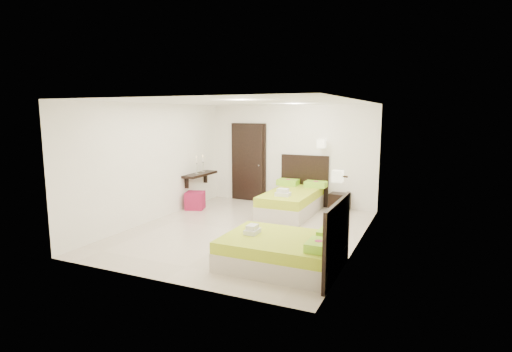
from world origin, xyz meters
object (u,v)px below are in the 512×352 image
at_px(bed_double, 286,250).
at_px(nightstand, 340,202).
at_px(bed_single, 293,200).
at_px(ottoman, 195,200).

xyz_separation_m(bed_double, nightstand, (-0.06, 4.09, -0.06)).
bearing_deg(nightstand, bed_single, -137.54).
distance_m(bed_single, ottoman, 2.45).
bearing_deg(bed_single, ottoman, -165.68).
xyz_separation_m(bed_single, bed_double, (1.03, -3.30, -0.05)).
xyz_separation_m(bed_double, ottoman, (-3.40, 2.70, -0.05)).
relative_size(bed_double, nightstand, 3.80).
relative_size(bed_double, ottoman, 4.13).
distance_m(bed_single, nightstand, 1.25).
bearing_deg(bed_double, ottoman, 141.58).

